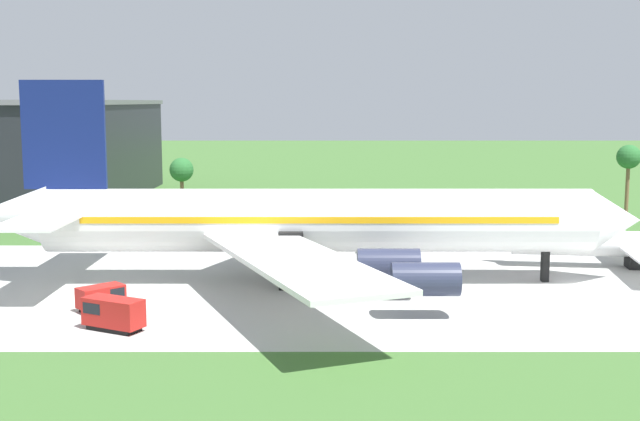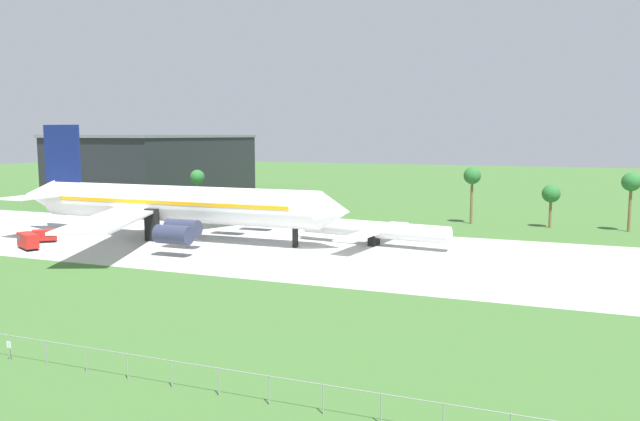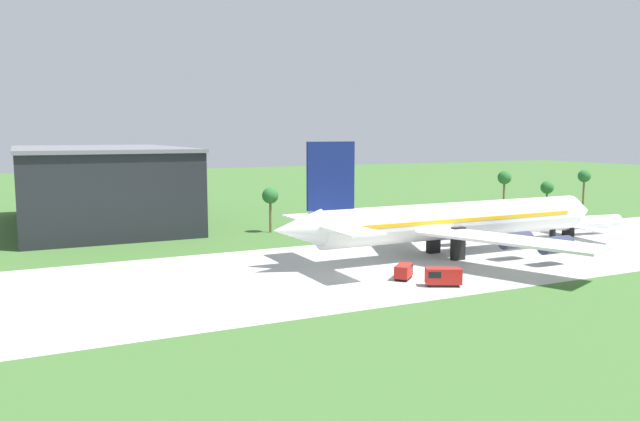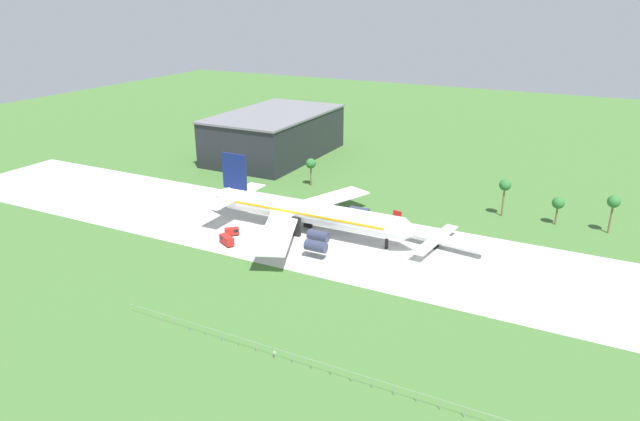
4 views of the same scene
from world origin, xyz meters
name	(u,v)px [view 3 (image 3 of 4)]	position (x,y,z in m)	size (l,w,h in m)	color
ground_plane	(569,245)	(0.00, 0.00, 0.00)	(600.00, 600.00, 0.00)	#3D662D
taxiway_strip	(569,245)	(0.00, 0.00, 0.01)	(320.00, 44.00, 0.02)	#B2B2AD
jet_airliner	(452,221)	(-27.48, 1.44, 6.30)	(68.42, 59.62, 20.52)	white
regional_aircraft	(568,224)	(8.52, 8.11, 2.67)	(26.49, 23.95, 8.11)	white
baggage_tug	(442,277)	(-42.92, -16.27, 1.43)	(5.43, 4.08, 2.66)	black
catering_van	(404,271)	(-45.37, -10.11, 1.21)	(4.28, 4.16, 2.22)	black
terminal_building	(99,186)	(-79.39, 69.50, 9.33)	(36.72, 61.20, 18.62)	black
palm_tree_row	(489,184)	(14.87, 40.65, 8.50)	(100.63, 3.60, 11.96)	brown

